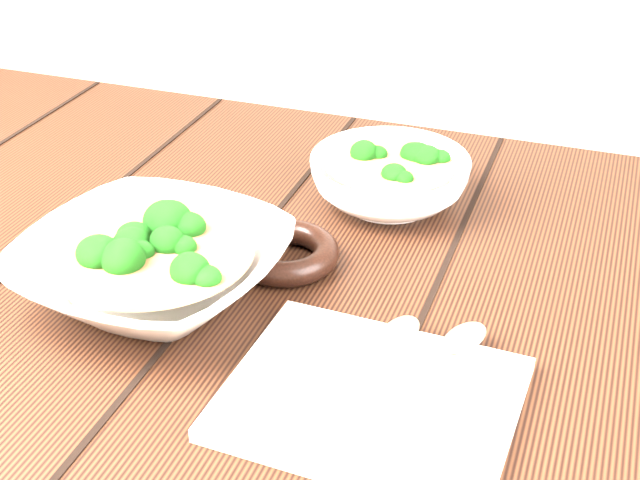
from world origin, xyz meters
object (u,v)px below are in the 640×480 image
Objects in this scene: table at (255,364)px; soup_bowl_front at (152,265)px; trivet at (286,253)px; napkin at (371,398)px; soup_bowl_back at (389,179)px.

soup_bowl_front is at bearing -133.46° from table.
trivet is 0.22m from napkin.
soup_bowl_front is at bearing 163.51° from napkin.
table is at bearing 140.52° from napkin.
table is 5.33× the size of napkin.
soup_bowl_front is at bearing -136.52° from trivet.
trivet is 0.48× the size of napkin.
soup_bowl_back is 2.17× the size of trivet.
trivet is (0.03, 0.02, 0.13)m from table.
soup_bowl_back reaches higher than trivet.
trivet is (0.10, 0.09, -0.02)m from soup_bowl_front.
napkin is (0.08, -0.33, -0.02)m from soup_bowl_back.
soup_bowl_front is 2.47× the size of trivet.
table is 0.14m from trivet.
soup_bowl_back is at bearing 63.29° from table.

